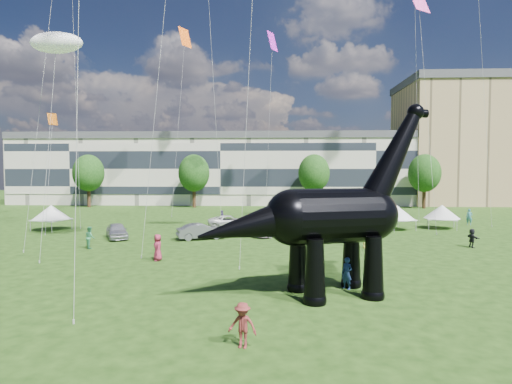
{
  "coord_description": "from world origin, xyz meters",
  "views": [
    {
      "loc": [
        1.5,
        -18.02,
        6.36
      ],
      "look_at": [
        0.36,
        8.0,
        5.0
      ],
      "focal_mm": 30.0,
      "sensor_mm": 36.0,
      "label": 1
    }
  ],
  "objects": [
    {
      "name": "ground",
      "position": [
        0.0,
        0.0,
        0.0
      ],
      "size": [
        220.0,
        220.0,
        0.0
      ],
      "primitive_type": "plane",
      "color": "#16330C",
      "rests_on": "ground"
    },
    {
      "name": "terrace_row",
      "position": [
        -8.0,
        62.0,
        6.0
      ],
      "size": [
        78.0,
        11.0,
        12.0
      ],
      "primitive_type": "cube",
      "color": "beige",
      "rests_on": "ground"
    },
    {
      "name": "apartment_block",
      "position": [
        40.0,
        65.0,
        11.0
      ],
      "size": [
        28.0,
        18.0,
        22.0
      ],
      "primitive_type": "cube",
      "color": "tan",
      "rests_on": "ground"
    },
    {
      "name": "tree_far_left",
      "position": [
        -30.0,
        53.0,
        6.29
      ],
      "size": [
        5.2,
        5.2,
        9.44
      ],
      "color": "#382314",
      "rests_on": "ground"
    },
    {
      "name": "tree_mid_left",
      "position": [
        -12.0,
        53.0,
        6.29
      ],
      "size": [
        5.2,
        5.2,
        9.44
      ],
      "color": "#382314",
      "rests_on": "ground"
    },
    {
      "name": "tree_mid_right",
      "position": [
        8.0,
        53.0,
        6.29
      ],
      "size": [
        5.2,
        5.2,
        9.44
      ],
      "color": "#382314",
      "rests_on": "ground"
    },
    {
      "name": "tree_far_right",
      "position": [
        26.0,
        53.0,
        6.29
      ],
      "size": [
        5.2,
        5.2,
        9.44
      ],
      "color": "#382314",
      "rests_on": "ground"
    },
    {
      "name": "dinosaur_sculpture",
      "position": [
        4.02,
        3.46,
        3.85
      ],
      "size": [
        12.38,
        5.54,
        10.2
      ],
      "rotation": [
        0.0,
        0.0,
        0.31
      ],
      "color": "black",
      "rests_on": "ground"
    },
    {
      "name": "car_silver",
      "position": [
        -13.06,
        20.56,
        0.72
      ],
      "size": [
        3.41,
        4.53,
        1.44
      ],
      "primitive_type": "imported",
      "rotation": [
        0.0,
        0.0,
        0.47
      ],
      "color": "silver",
      "rests_on": "ground"
    },
    {
      "name": "car_grey",
      "position": [
        -5.2,
        20.51,
        0.73
      ],
      "size": [
        4.66,
        3.1,
        1.45
      ],
      "primitive_type": "imported",
      "rotation": [
        0.0,
        0.0,
        1.96
      ],
      "color": "slate",
      "rests_on": "ground"
    },
    {
      "name": "car_white",
      "position": [
        -3.46,
        28.55,
        0.67
      ],
      "size": [
        5.11,
        3.04,
        1.33
      ],
      "primitive_type": "imported",
      "rotation": [
        0.0,
        0.0,
        1.75
      ],
      "color": "silver",
      "rests_on": "ground"
    },
    {
      "name": "car_dark",
      "position": [
        1.28,
        23.01,
        0.73
      ],
      "size": [
        4.6,
        5.23,
        1.45
      ],
      "primitive_type": "imported",
      "rotation": [
        0.0,
        0.0,
        -0.63
      ],
      "color": "#595960",
      "rests_on": "ground"
    },
    {
      "name": "gazebo_near",
      "position": [
        14.37,
        27.52,
        1.84
      ],
      "size": [
        4.95,
        4.95,
        2.62
      ],
      "rotation": [
        0.0,
        0.0,
        0.41
      ],
      "color": "white",
      "rests_on": "ground"
    },
    {
      "name": "gazebo_far",
      "position": [
        19.53,
        28.69,
        1.81
      ],
      "size": [
        4.58,
        4.58,
        2.57
      ],
      "rotation": [
        0.0,
        0.0,
        -0.29
      ],
      "color": "silver",
      "rests_on": "ground"
    },
    {
      "name": "gazebo_left",
      "position": [
        -22.0,
        25.75,
        1.86
      ],
      "size": [
        4.71,
        4.71,
        2.64
      ],
      "rotation": [
        0.0,
        0.0,
        -0.29
      ],
      "color": "white",
      "rests_on": "ground"
    },
    {
      "name": "visitors",
      "position": [
        -2.55,
        14.88,
        0.86
      ],
      "size": [
        53.18,
        35.82,
        1.87
      ],
      "color": "#50377C",
      "rests_on": "ground"
    }
  ]
}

